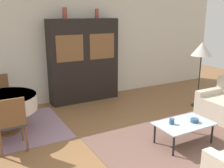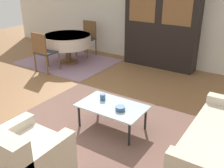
% 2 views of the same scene
% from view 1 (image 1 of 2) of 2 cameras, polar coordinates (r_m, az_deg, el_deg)
% --- Properties ---
extents(ground_plane, '(14.00, 14.00, 0.00)m').
position_cam_1_polar(ground_plane, '(4.22, 7.10, -17.50)').
color(ground_plane, brown).
extents(wall_back, '(10.00, 0.06, 2.70)m').
position_cam_1_polar(wall_back, '(6.87, -10.54, 7.37)').
color(wall_back, beige).
rests_on(wall_back, ground_plane).
extents(area_rug, '(2.87, 2.19, 0.01)m').
position_cam_1_polar(area_rug, '(4.91, 14.36, -12.74)').
color(area_rug, brown).
rests_on(area_rug, ground_plane).
extents(dining_rug, '(2.35, 1.85, 0.01)m').
position_cam_1_polar(dining_rug, '(5.66, -22.50, -9.57)').
color(dining_rug, gray).
rests_on(dining_rug, ground_plane).
extents(coffee_table, '(1.01, 0.62, 0.39)m').
position_cam_1_polar(coffee_table, '(4.84, 15.41, -8.57)').
color(coffee_table, black).
rests_on(coffee_table, area_rug).
extents(display_cabinet, '(1.81, 0.43, 2.13)m').
position_cam_1_polar(display_cabinet, '(6.83, -6.18, 5.06)').
color(display_cabinet, black).
rests_on(display_cabinet, ground_plane).
extents(dining_table, '(1.22, 1.22, 0.74)m').
position_cam_1_polar(dining_table, '(5.42, -22.42, -3.93)').
color(dining_table, brown).
rests_on(dining_table, dining_rug).
extents(dining_chair_near, '(0.44, 0.44, 0.95)m').
position_cam_1_polar(dining_chair_near, '(4.66, -21.10, -7.50)').
color(dining_chair_near, brown).
rests_on(dining_chair_near, dining_rug).
extents(floor_lamp, '(0.49, 0.49, 1.59)m').
position_cam_1_polar(floor_lamp, '(6.64, 18.96, 6.86)').
color(floor_lamp, black).
rests_on(floor_lamp, ground_plane).
extents(cup, '(0.09, 0.09, 0.10)m').
position_cam_1_polar(cup, '(4.71, 12.88, -7.93)').
color(cup, '#33517A').
rests_on(cup, coffee_table).
extents(bowl, '(0.14, 0.14, 0.07)m').
position_cam_1_polar(bowl, '(4.90, 17.52, -7.59)').
color(bowl, '#33517A').
rests_on(bowl, coffee_table).
extents(vase_tall, '(0.11, 0.11, 0.26)m').
position_cam_1_polar(vase_tall, '(6.56, -10.26, 14.96)').
color(vase_tall, '#9E4238').
rests_on(vase_tall, display_cabinet).
extents(vase_short, '(0.10, 0.10, 0.24)m').
position_cam_1_polar(vase_short, '(6.88, -3.32, 15.08)').
color(vase_short, '#9E4238').
rests_on(vase_short, display_cabinet).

